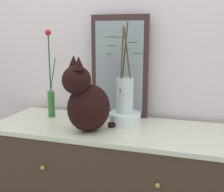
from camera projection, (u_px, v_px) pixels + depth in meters
The scene contains 7 objects.
wall_back at pixel (127, 37), 1.85m from camera, with size 4.40×0.08×2.60m, color silver.
sideboard at pixel (112, 190), 1.73m from camera, with size 1.39×0.52×0.80m.
mirror_leaning at pixel (119, 67), 1.80m from camera, with size 0.36×0.03×0.63m.
cat_sitting at pixel (86, 101), 1.54m from camera, with size 0.38×0.36×0.41m.
vase_slim_green at pixel (51, 93), 1.81m from camera, with size 0.07×0.04×0.54m.
bowl_porcelain at pixel (125, 118), 1.70m from camera, with size 0.19×0.19×0.07m, color white.
vase_glass_clear at pixel (125, 92), 1.66m from camera, with size 0.24×0.15×0.52m.
Camera 1 is at (0.47, -1.50, 1.33)m, focal length 46.27 mm.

